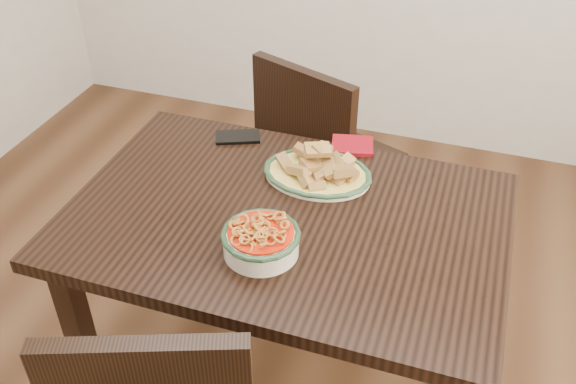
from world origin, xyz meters
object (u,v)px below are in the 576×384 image
(fish_plate, at_px, (318,164))
(noodle_bowl, at_px, (261,238))
(dining_table, at_px, (286,243))
(chair_far, at_px, (320,156))
(smartphone, at_px, (238,137))

(fish_plate, xyz_separation_m, noodle_bowl, (-0.04, -0.35, -0.00))
(dining_table, xyz_separation_m, chair_far, (-0.09, 0.67, -0.15))
(fish_plate, bearing_deg, chair_far, 104.49)
(noodle_bowl, bearing_deg, dining_table, 86.67)
(noodle_bowl, xyz_separation_m, smartphone, (-0.26, 0.47, -0.04))
(dining_table, distance_m, smartphone, 0.43)
(dining_table, relative_size, smartphone, 8.42)
(chair_far, xyz_separation_m, noodle_bowl, (0.08, -0.83, 0.29))
(fish_plate, height_order, noodle_bowl, fish_plate)
(chair_far, distance_m, smartphone, 0.47)
(fish_plate, bearing_deg, smartphone, 157.67)
(chair_far, bearing_deg, fish_plate, 125.94)
(chair_far, distance_m, noodle_bowl, 0.88)
(chair_far, height_order, smartphone, chair_far)
(dining_table, xyz_separation_m, noodle_bowl, (-0.01, -0.16, 0.15))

